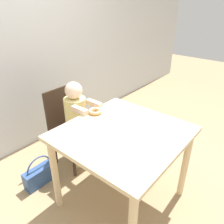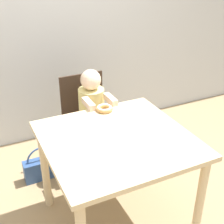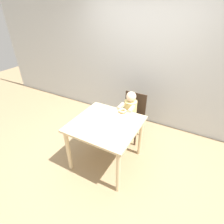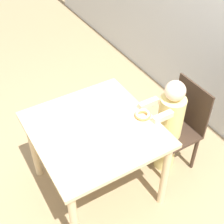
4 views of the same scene
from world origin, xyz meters
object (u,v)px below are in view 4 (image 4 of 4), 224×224
(chair, at_px, (178,127))
(donut, at_px, (143,115))
(handbag, at_px, (143,125))
(child_figure, at_px, (169,127))

(chair, xyz_separation_m, donut, (-0.01, -0.42, 0.33))
(chair, relative_size, handbag, 2.55)
(child_figure, height_order, donut, child_figure)
(child_figure, distance_m, donut, 0.41)
(donut, bearing_deg, chair, 88.33)
(child_figure, xyz_separation_m, handbag, (-0.47, 0.08, -0.41))
(child_figure, xyz_separation_m, donut, (-0.01, -0.30, 0.28))
(donut, height_order, handbag, donut)
(chair, distance_m, child_figure, 0.13)
(chair, xyz_separation_m, handbag, (-0.47, -0.04, -0.35))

